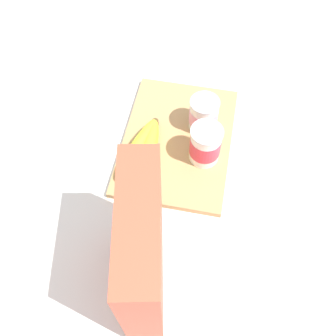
{
  "coord_description": "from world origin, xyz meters",
  "views": [
    {
      "loc": [
        0.5,
        0.08,
        0.71
      ],
      "look_at": [
        0.11,
        0.0,
        0.06
      ],
      "focal_mm": 41.88,
      "sensor_mm": 36.0,
      "label": 1
    }
  ],
  "objects": [
    {
      "name": "banana_bunch",
      "position": [
        0.05,
        -0.07,
        0.03
      ],
      "size": [
        0.17,
        0.08,
        0.04
      ],
      "color": "yellow",
      "rests_on": "cutting_board"
    },
    {
      "name": "yogurt_cup_back",
      "position": [
        0.04,
        0.06,
        0.06
      ],
      "size": [
        0.07,
        0.07,
        0.09
      ],
      "color": "white",
      "rests_on": "cutting_board"
    },
    {
      "name": "cutting_board",
      "position": [
        0.0,
        0.0,
        0.01
      ],
      "size": [
        0.33,
        0.23,
        0.01
      ],
      "primitive_type": "cube",
      "color": "tan",
      "rests_on": "ground_plane"
    },
    {
      "name": "yogurt_cup_front",
      "position": [
        -0.05,
        0.05,
        0.05
      ],
      "size": [
        0.06,
        0.06,
        0.08
      ],
      "color": "white",
      "rests_on": "cutting_board"
    },
    {
      "name": "cereal_box",
      "position": [
        0.31,
        -0.0,
        0.14
      ],
      "size": [
        0.22,
        0.1,
        0.28
      ],
      "primitive_type": "cube",
      "rotation": [
        0.0,
        0.0,
        0.21
      ],
      "color": "#D85138",
      "rests_on": "ground_plane"
    },
    {
      "name": "ground_plane",
      "position": [
        0.0,
        0.0,
        0.0
      ],
      "size": [
        2.4,
        2.4,
        0.0
      ],
      "primitive_type": "plane",
      "color": "silver"
    }
  ]
}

